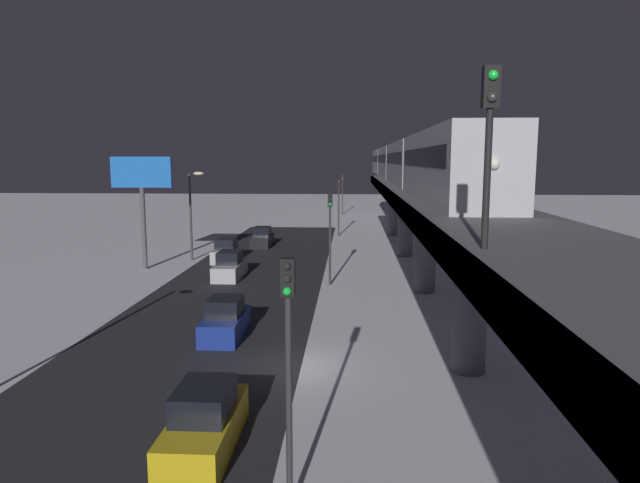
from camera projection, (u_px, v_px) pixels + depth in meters
ground_plane at (289, 367)px, 23.70m from camera, size 240.00×240.00×0.00m
avenue_asphalt at (173, 365)px, 23.97m from camera, size 11.00×98.69×0.01m
elevated_railway at (471, 234)px, 22.46m from camera, size 5.00×98.69×6.68m
subway_train at (401, 162)px, 55.75m from camera, size 2.94×74.07×3.40m
rail_signal at (489, 126)px, 12.28m from camera, size 0.36×0.41×4.00m
sedan_silver at (230, 267)px, 41.62m from camera, size 1.80×4.76×1.97m
sedan_yellow_2 at (205, 423)px, 16.93m from camera, size 1.80×4.70×1.97m
sedan_blue at (225, 321)px, 27.63m from camera, size 1.80×4.11×1.97m
sedan_silver_2 at (226, 252)px, 48.51m from camera, size 1.80×4.55×1.97m
sedan_black at (262, 238)px, 56.65m from camera, size 1.80×4.34×1.97m
traffic_light_near at (288, 349)px, 13.36m from camera, size 0.32×0.44×6.40m
traffic_light_mid at (330, 225)px, 38.66m from camera, size 0.32×0.44×6.40m
traffic_light_far at (339, 199)px, 63.96m from camera, size 0.32×0.44×6.40m
traffic_light_distant at (342, 188)px, 89.26m from camera, size 0.32×0.44×6.40m
commercial_billboard at (142, 183)px, 44.08m from camera, size 4.80×0.36×8.90m
street_lamp_far at (193, 205)px, 48.32m from camera, size 1.35×0.44×7.65m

